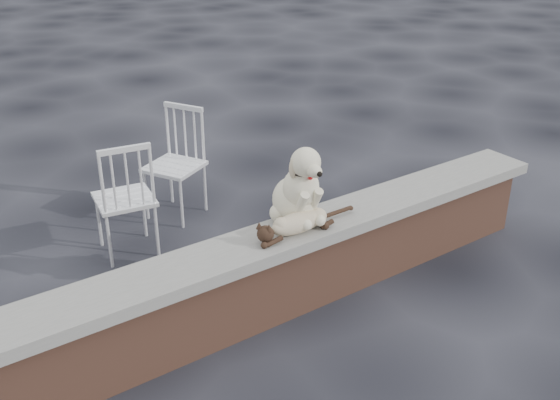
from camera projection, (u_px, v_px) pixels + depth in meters
ground at (173, 352)px, 3.99m from camera, size 60.00×60.00×0.00m
brick_wall at (170, 319)px, 3.88m from camera, size 6.00×0.30×0.50m
capstone at (167, 278)px, 3.76m from camera, size 6.20×0.40×0.08m
dog at (295, 181)px, 4.21m from camera, size 0.39×0.50×0.56m
cat at (299, 221)px, 4.14m from camera, size 0.94×0.27×0.16m
chair_c at (124, 197)px, 4.90m from camera, size 0.64×0.64×0.94m
chair_d at (174, 164)px, 5.47m from camera, size 0.76×0.76×0.94m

